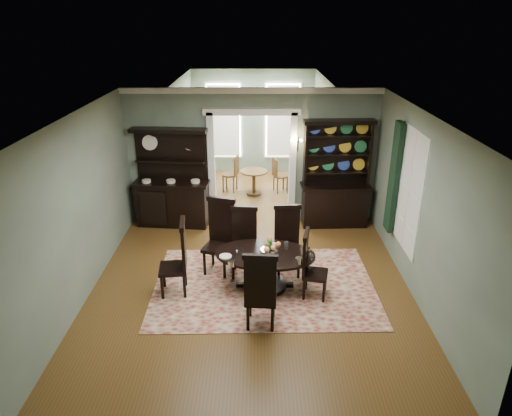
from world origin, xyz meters
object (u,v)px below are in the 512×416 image
Objects in this scene: dining_table at (265,264)px; sideboard at (172,192)px; welsh_dresser at (335,188)px; parlor_table at (254,179)px.

dining_table is 3.35m from sideboard.
welsh_dresser is (3.61, -0.00, 0.10)m from sideboard.
dining_table is 4.48m from parlor_table.
welsh_dresser is (1.60, 2.66, 0.39)m from dining_table.
dining_table reaches higher than parlor_table.
parlor_table is (-0.22, 4.48, -0.04)m from dining_table.
sideboard reaches higher than dining_table.
sideboard is 3.09× the size of parlor_table.
dining_table is 2.58× the size of parlor_table.
sideboard is 0.92× the size of welsh_dresser.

